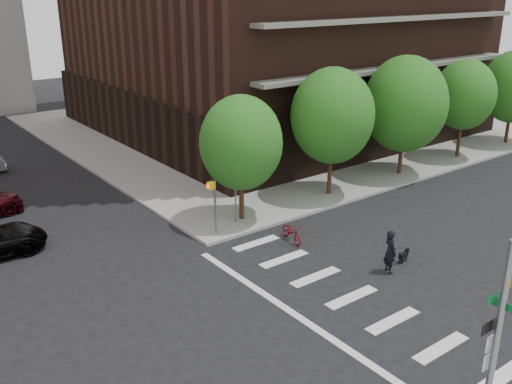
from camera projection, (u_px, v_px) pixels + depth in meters
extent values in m
plane|color=black|center=(291.00, 324.00, 19.86)|extent=(120.00, 120.00, 0.00)
cube|color=gray|center=(295.00, 121.00, 49.04)|extent=(39.00, 33.00, 0.15)
cube|color=silver|center=(497.00, 380.00, 17.06)|extent=(2.40, 0.50, 0.01)
cube|color=silver|center=(441.00, 348.00, 18.56)|extent=(2.40, 0.50, 0.01)
cube|color=silver|center=(393.00, 321.00, 20.06)|extent=(2.40, 0.50, 0.01)
cube|color=silver|center=(352.00, 297.00, 21.56)|extent=(2.40, 0.50, 0.01)
cube|color=silver|center=(316.00, 277.00, 23.05)|extent=(2.40, 0.50, 0.01)
cube|color=silver|center=(284.00, 259.00, 24.55)|extent=(2.40, 0.50, 0.01)
cube|color=silver|center=(256.00, 243.00, 26.05)|extent=(2.40, 0.50, 0.01)
cube|color=silver|center=(302.00, 319.00, 20.14)|extent=(0.30, 13.00, 0.01)
cube|color=black|center=(269.00, 99.00, 47.29)|extent=(25.50, 25.50, 4.00)
cube|color=maroon|center=(464.00, 89.00, 47.38)|extent=(1.40, 5.00, 0.20)
cylinder|color=#301E11|center=(242.00, 197.00, 28.04)|extent=(0.24, 0.24, 2.30)
sphere|color=#235B19|center=(241.00, 143.00, 27.10)|extent=(4.00, 4.00, 4.00)
cylinder|color=#301E11|center=(330.00, 171.00, 31.39)|extent=(0.24, 0.24, 2.60)
sphere|color=#235B19|center=(332.00, 116.00, 30.32)|extent=(4.50, 4.50, 4.50)
cylinder|color=#301E11|center=(401.00, 155.00, 34.84)|extent=(0.24, 0.24, 2.30)
sphere|color=#235B19|center=(405.00, 104.00, 33.76)|extent=(5.00, 5.00, 5.00)
cylinder|color=#301E11|center=(459.00, 138.00, 38.19)|extent=(0.24, 0.24, 2.60)
sphere|color=#235B19|center=(465.00, 95.00, 37.20)|extent=(4.00, 4.00, 4.00)
cylinder|color=#301E11|center=(508.00, 127.00, 41.65)|extent=(0.24, 0.24, 2.30)
cylinder|color=slate|center=(493.00, 361.00, 12.88)|extent=(0.16, 0.16, 6.00)
cube|color=#0A5926|center=(497.00, 296.00, 12.44)|extent=(0.75, 0.02, 0.18)
cube|color=#0A5926|center=(505.00, 307.00, 12.50)|extent=(0.02, 0.75, 0.18)
cube|color=black|center=(494.00, 324.00, 12.66)|extent=(0.90, 0.02, 0.28)
cube|color=silver|center=(490.00, 343.00, 12.83)|extent=(0.32, 0.02, 0.42)
cube|color=silver|center=(487.00, 362.00, 13.00)|extent=(0.32, 0.02, 0.42)
cylinder|color=slate|center=(215.00, 207.00, 26.33)|extent=(0.10, 0.10, 2.60)
cube|color=gold|center=(211.00, 186.00, 25.84)|extent=(0.32, 0.25, 0.32)
cylinder|color=slate|center=(236.00, 201.00, 27.63)|extent=(0.08, 0.08, 2.20)
cube|color=gold|center=(237.00, 184.00, 27.20)|extent=(0.64, 0.02, 0.64)
imported|color=maroon|center=(292.00, 232.00, 26.14)|extent=(0.93, 1.79, 0.89)
imported|color=black|center=(390.00, 251.00, 23.15)|extent=(0.78, 0.64, 1.85)
cube|color=black|center=(403.00, 255.00, 24.17)|extent=(0.54, 0.25, 0.21)
cube|color=black|center=(407.00, 250.00, 24.32)|extent=(0.17, 0.14, 0.15)
cylinder|color=black|center=(404.00, 258.00, 24.37)|extent=(0.05, 0.05, 0.23)
cylinder|color=black|center=(402.00, 261.00, 24.12)|extent=(0.05, 0.05, 0.23)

